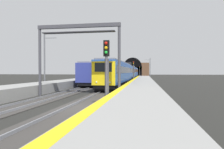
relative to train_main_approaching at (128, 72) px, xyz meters
name	(u,v)px	position (x,y,z in m)	size (l,w,h in m)	color
ground_plane	(80,108)	(-39.73, 0.00, -2.34)	(320.00, 320.00, 0.00)	black
platform_right	(138,102)	(-39.73, -3.98, -1.79)	(112.00, 3.66, 1.09)	gray
platform_right_edge_strip	(114,93)	(-39.73, -2.39, -1.24)	(112.00, 0.50, 0.01)	yellow
track_main_line	(80,108)	(-39.73, 0.00, -2.30)	(160.00, 3.06, 0.21)	#383533
track_adjacent_line	(21,106)	(-39.73, 4.42, -2.30)	(160.00, 2.73, 0.21)	#383533
train_main_approaching	(128,72)	(0.00, 0.00, 0.00)	(62.26, 3.17, 4.98)	#264C99
train_adjacent_platform	(115,72)	(6.39, 4.42, -0.07)	(62.80, 3.23, 4.91)	navy
railway_signal_near	(106,67)	(-40.00, -1.91, 0.45)	(0.39, 0.38, 4.56)	#4C4C54
railway_signal_mid	(134,70)	(-7.85, -1.91, 0.51)	(0.39, 0.38, 4.83)	#4C4C54
railway_signal_far	(140,70)	(44.04, -1.91, 0.77)	(0.39, 0.38, 5.12)	#38383D
overhead_signal_gantry	(78,42)	(-33.65, 2.21, 3.13)	(0.70, 8.59, 7.27)	#3F3F47
tunnel_portal	(133,69)	(57.73, 2.21, 1.38)	(2.74, 18.04, 10.22)	brown
catenary_mast_near	(150,68)	(16.65, -6.18, 1.33)	(0.22, 1.81, 7.16)	#595B60
catenary_mast_far	(45,61)	(-24.68, 10.60, 1.86)	(0.22, 2.06, 8.19)	#595B60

